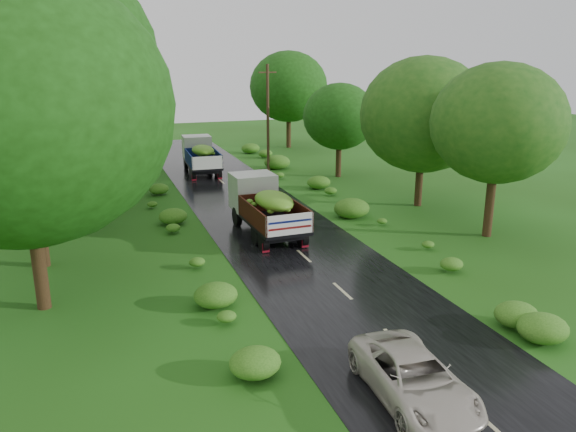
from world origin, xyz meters
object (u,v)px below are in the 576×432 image
truck_far (200,154)px  truck_near (265,204)px  car (414,378)px  utility_pole (268,117)px

truck_far → truck_near: bearing=-87.1°
truck_near → car: truck_near is taller
car → truck_far: bearing=92.1°
truck_near → utility_pole: bearing=70.2°
car → utility_pole: bearing=82.4°
car → truck_near: bearing=90.6°
utility_pole → truck_far: bearing=167.2°
truck_near → car: (-0.58, -14.57, -0.85)m
truck_far → car: (-0.44, -30.22, -0.80)m
truck_near → car: size_ratio=1.44×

